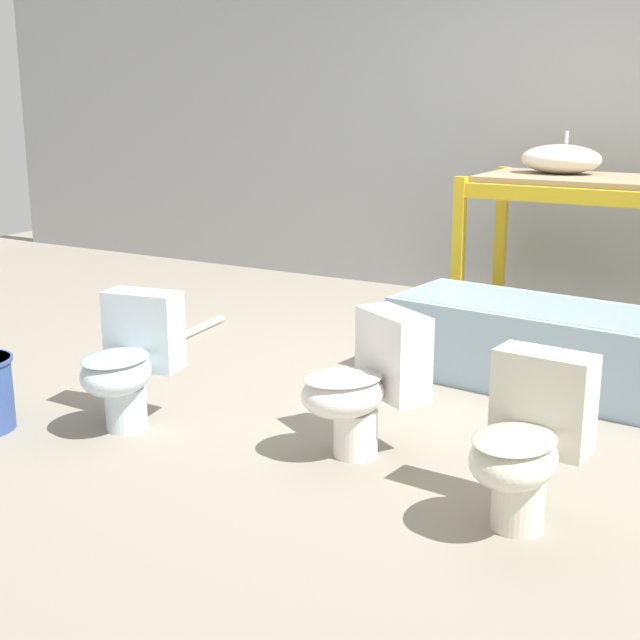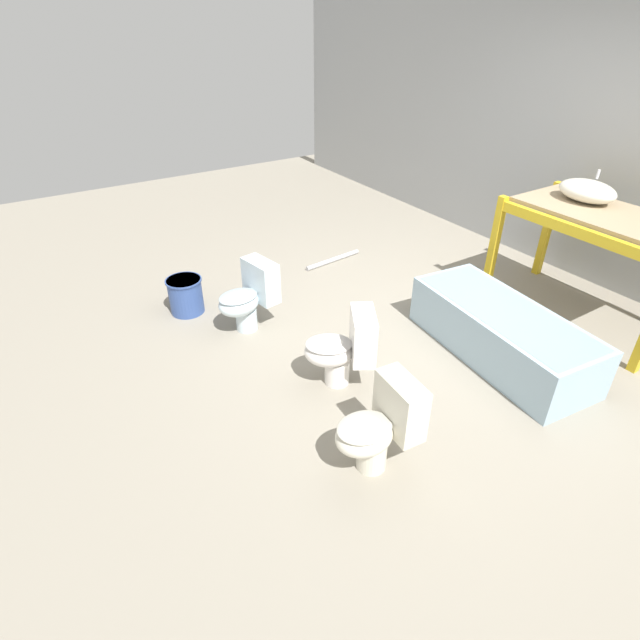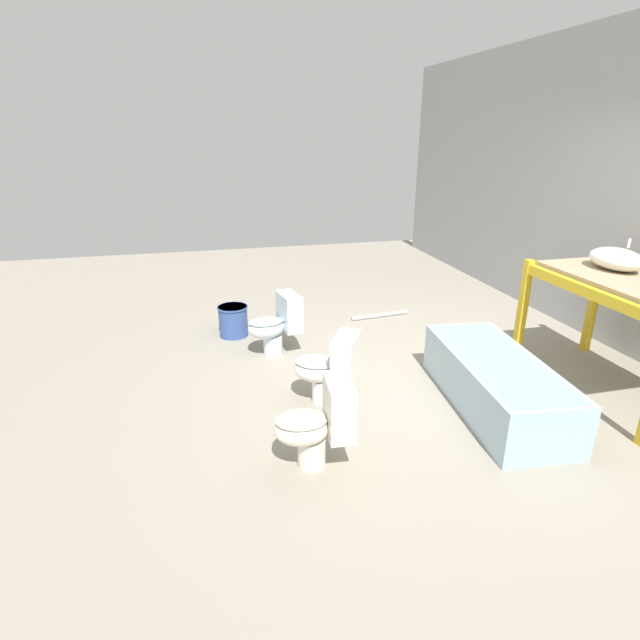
{
  "view_description": "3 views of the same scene",
  "coord_description": "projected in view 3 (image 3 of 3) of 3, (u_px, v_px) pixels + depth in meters",
  "views": [
    {
      "loc": [
        1.76,
        -4.27,
        1.54
      ],
      "look_at": [
        -0.15,
        -0.99,
        0.55
      ],
      "focal_mm": 50.0,
      "sensor_mm": 36.0,
      "label": 1
    },
    {
      "loc": [
        2.59,
        -2.84,
        2.49
      ],
      "look_at": [
        -0.08,
        -1.15,
        0.5
      ],
      "focal_mm": 28.0,
      "sensor_mm": 36.0,
      "label": 2
    },
    {
      "loc": [
        3.68,
        -2.01,
        2.13
      ],
      "look_at": [
        -0.31,
        -1.03,
        0.58
      ],
      "focal_mm": 28.0,
      "sensor_mm": 36.0,
      "label": 3
    }
  ],
  "objects": [
    {
      "name": "loose_pipe",
      "position": [
        380.0,
        315.0,
        6.12
      ],
      "size": [
        0.13,
        0.75,
        0.05
      ],
      "color": "#B7B7BC",
      "rests_on": "ground_plane"
    },
    {
      "name": "bucket_white",
      "position": [
        233.0,
        320.0,
        5.51
      ],
      "size": [
        0.34,
        0.34,
        0.34
      ],
      "color": "#334C8C",
      "rests_on": "ground_plane"
    },
    {
      "name": "toilet_extra",
      "position": [
        276.0,
        323.0,
        5.03
      ],
      "size": [
        0.41,
        0.57,
        0.61
      ],
      "rotation": [
        0.0,
        0.0,
        0.17
      ],
      "color": "silver",
      "rests_on": "ground_plane"
    },
    {
      "name": "bathtub_main",
      "position": [
        496.0,
        380.0,
        4.04
      ],
      "size": [
        1.66,
        0.8,
        0.43
      ],
      "rotation": [
        0.0,
        0.0,
        -0.1
      ],
      "color": "#99B7CC",
      "rests_on": "ground_plane"
    },
    {
      "name": "sink_basin",
      "position": [
        616.0,
        259.0,
        4.32
      ],
      "size": [
        0.52,
        0.35,
        0.27
      ],
      "color": "silver",
      "rests_on": "shelving_rack"
    },
    {
      "name": "toilet_far",
      "position": [
        318.0,
        423.0,
        3.31
      ],
      "size": [
        0.37,
        0.55,
        0.61
      ],
      "rotation": [
        0.0,
        0.0,
        -0.09
      ],
      "color": "silver",
      "rests_on": "ground_plane"
    },
    {
      "name": "shelving_rack",
      "position": [
        628.0,
        298.0,
        4.12
      ],
      "size": [
        1.61,
        0.88,
        1.01
      ],
      "color": "gold",
      "rests_on": "ground_plane"
    },
    {
      "name": "toilet_near",
      "position": [
        329.0,
        367.0,
        4.09
      ],
      "size": [
        0.55,
        0.61,
        0.61
      ],
      "rotation": [
        0.0,
        0.0,
        -0.53
      ],
      "color": "white",
      "rests_on": "ground_plane"
    },
    {
      "name": "ground_plane",
      "position": [
        437.0,
        382.0,
        4.54
      ],
      "size": [
        12.0,
        12.0,
        0.0
      ],
      "primitive_type": "plane",
      "color": "gray"
    }
  ]
}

